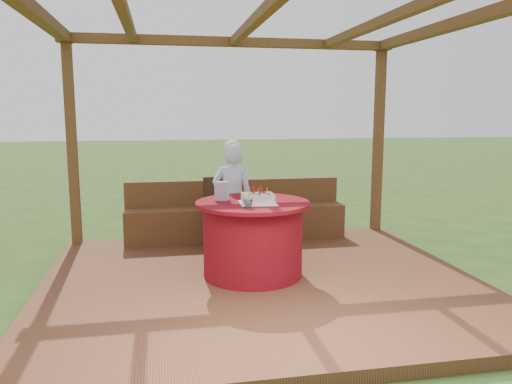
# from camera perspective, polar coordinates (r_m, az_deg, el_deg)

# --- Properties ---
(ground) EXTENTS (60.00, 60.00, 0.00)m
(ground) POSITION_cam_1_polar(r_m,az_deg,el_deg) (5.38, 0.51, -11.00)
(ground) COLOR #284617
(ground) RESTS_ON ground
(deck) EXTENTS (4.50, 4.00, 0.12)m
(deck) POSITION_cam_1_polar(r_m,az_deg,el_deg) (5.36, 0.51, -10.40)
(deck) COLOR brown
(deck) RESTS_ON ground
(pergola) EXTENTS (4.50, 4.00, 2.72)m
(pergola) POSITION_cam_1_polar(r_m,az_deg,el_deg) (5.09, 0.55, 15.41)
(pergola) COLOR brown
(pergola) RESTS_ON deck
(bench) EXTENTS (3.00, 0.42, 0.80)m
(bench) POSITION_cam_1_polar(r_m,az_deg,el_deg) (6.90, -2.29, -3.17)
(bench) COLOR brown
(bench) RESTS_ON deck
(table) EXTENTS (1.20, 1.20, 0.80)m
(table) POSITION_cam_1_polar(r_m,az_deg,el_deg) (5.32, -0.37, -5.29)
(table) COLOR maroon
(table) RESTS_ON deck
(chair) EXTENTS (0.51, 0.51, 0.90)m
(chair) POSITION_cam_1_polar(r_m,az_deg,el_deg) (6.46, -3.78, -1.83)
(chair) COLOR #351F10
(chair) RESTS_ON deck
(elderly_woman) EXTENTS (0.56, 0.44, 1.41)m
(elderly_woman) POSITION_cam_1_polar(r_m,az_deg,el_deg) (6.03, -2.67, -0.68)
(elderly_woman) COLOR #AACDFC
(elderly_woman) RESTS_ON deck
(birthday_cake) EXTENTS (0.39, 0.39, 0.17)m
(birthday_cake) POSITION_cam_1_polar(r_m,az_deg,el_deg) (5.13, 0.22, -0.74)
(birthday_cake) COLOR white
(birthday_cake) RESTS_ON table
(gift_bag) EXTENTS (0.16, 0.12, 0.20)m
(gift_bag) POSITION_cam_1_polar(r_m,az_deg,el_deg) (5.31, -3.96, 0.12)
(gift_bag) COLOR pink
(gift_bag) RESTS_ON table
(drinking_glass) EXTENTS (0.10, 0.10, 0.09)m
(drinking_glass) POSITION_cam_1_polar(r_m,az_deg,el_deg) (4.88, -0.89, -1.34)
(drinking_glass) COLOR silver
(drinking_glass) RESTS_ON table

